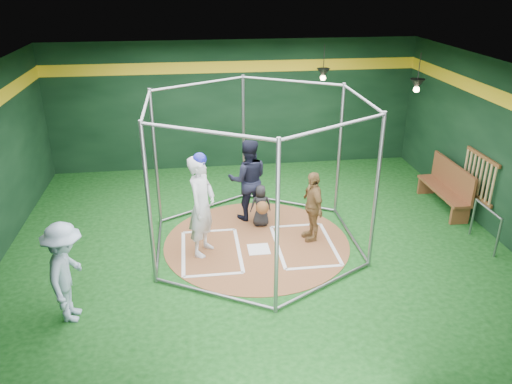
{
  "coord_description": "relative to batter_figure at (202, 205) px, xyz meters",
  "views": [
    {
      "loc": [
        -1.21,
        -8.88,
        5.14
      ],
      "look_at": [
        0.0,
        0.1,
        1.1
      ],
      "focal_mm": 35.0,
      "sensor_mm": 36.0,
      "label": 1
    }
  ],
  "objects": [
    {
      "name": "room_shell",
      "position": [
        1.09,
        0.24,
        0.71
      ],
      "size": [
        10.1,
        9.1,
        3.53
      ],
      "color": "#0D3B10",
      "rests_on": "ground"
    },
    {
      "name": "dugout_bench",
      "position": [
        5.73,
        1.31,
        -0.49
      ],
      "size": [
        0.44,
        1.87,
        1.09
      ],
      "color": "brown",
      "rests_on": "ground"
    },
    {
      "name": "bystander_blue",
      "position": [
        -2.16,
        -1.76,
        -0.2
      ],
      "size": [
        0.68,
        1.12,
        1.69
      ],
      "primitive_type": "imported",
      "rotation": [
        0.0,
        0.0,
        1.52
      ],
      "color": "#9AB2CB",
      "rests_on": "ground"
    },
    {
      "name": "catcher_figure",
      "position": [
        1.28,
        0.95,
        -0.55
      ],
      "size": [
        0.46,
        0.54,
        0.94
      ],
      "color": "black",
      "rests_on": "clay_disc"
    },
    {
      "name": "steel_railing",
      "position": [
        5.64,
        -0.46,
        -0.49
      ],
      "size": [
        0.05,
        0.97,
        0.83
      ],
      "color": "gray",
      "rests_on": "ground"
    },
    {
      "name": "clay_disc",
      "position": [
        1.09,
        0.24,
        -1.04
      ],
      "size": [
        3.8,
        3.8,
        0.01
      ],
      "primitive_type": "cylinder",
      "color": "brown",
      "rests_on": "ground"
    },
    {
      "name": "pendant_lamp_far",
      "position": [
        5.09,
        2.24,
        1.7
      ],
      "size": [
        0.34,
        0.34,
        0.9
      ],
      "color": "black",
      "rests_on": "room_shell"
    },
    {
      "name": "batting_cage",
      "position": [
        1.09,
        0.24,
        0.46
      ],
      "size": [
        4.05,
        4.67,
        3.0
      ],
      "color": "gray",
      "rests_on": "ground"
    },
    {
      "name": "batter_figure",
      "position": [
        0.0,
        0.0,
        0.0
      ],
      "size": [
        0.76,
        0.87,
        2.09
      ],
      "color": "silver",
      "rests_on": "clay_disc"
    },
    {
      "name": "batter_box_left",
      "position": [
        0.14,
        -0.01,
        -1.03
      ],
      "size": [
        1.17,
        1.77,
        0.01
      ],
      "color": "white",
      "rests_on": "clay_disc"
    },
    {
      "name": "visitor_leopard",
      "position": [
        2.24,
        0.26,
        -0.29
      ],
      "size": [
        0.48,
        0.91,
        1.48
      ],
      "primitive_type": "imported",
      "rotation": [
        0.0,
        0.0,
        -1.43
      ],
      "color": "#AF854B",
      "rests_on": "clay_disc"
    },
    {
      "name": "umpire",
      "position": [
        1.06,
        1.39,
        -0.11
      ],
      "size": [
        0.92,
        0.72,
        1.84
      ],
      "primitive_type": "imported",
      "rotation": [
        0.0,
        0.0,
        3.11
      ],
      "color": "black",
      "rests_on": "clay_disc"
    },
    {
      "name": "pendant_lamp_near",
      "position": [
        3.29,
        3.84,
        1.7
      ],
      "size": [
        0.34,
        0.34,
        0.9
      ],
      "color": "black",
      "rests_on": "room_shell"
    },
    {
      "name": "batter_box_right",
      "position": [
        2.04,
        -0.01,
        -1.03
      ],
      "size": [
        1.17,
        1.77,
        0.01
      ],
      "color": "white",
      "rests_on": "clay_disc"
    },
    {
      "name": "bat_rack",
      "position": [
        6.02,
        0.64,
        0.01
      ],
      "size": [
        0.07,
        1.25,
        0.98
      ],
      "color": "brown",
      "rests_on": "room_shell"
    },
    {
      "name": "home_plate",
      "position": [
        1.09,
        -0.06,
        -1.02
      ],
      "size": [
        0.43,
        0.43,
        0.01
      ],
      "primitive_type": "cube",
      "color": "white",
      "rests_on": "clay_disc"
    }
  ]
}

